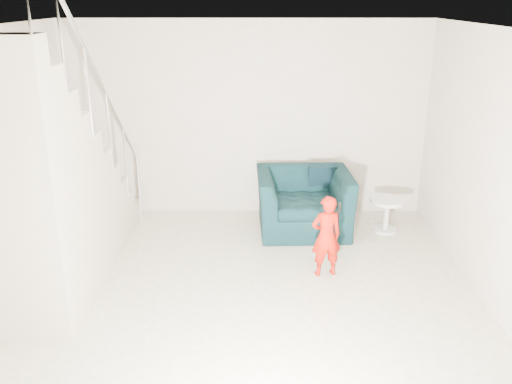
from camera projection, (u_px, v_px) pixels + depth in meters
floor at (240, 313)px, 5.38m from camera, size 5.50×5.50×0.00m
ceiling at (237, 31)px, 4.46m from camera, size 5.50×5.50×0.00m
back_wall at (246, 120)px, 7.50m from camera, size 5.00×0.00×5.00m
armchair at (304, 202)px, 7.19m from camera, size 1.27×1.12×0.79m
toddler at (326, 236)px, 5.98m from camera, size 0.39×0.30×0.94m
side_table at (387, 210)px, 7.17m from camera, size 0.46×0.46×0.46m
staircase at (48, 204)px, 5.58m from camera, size 1.02×3.03×3.62m
cushion at (322, 177)px, 7.42m from camera, size 0.38×0.18×0.37m
throw at (268, 196)px, 7.09m from camera, size 0.04×0.44×0.50m
phone at (339, 207)px, 5.84m from camera, size 0.04×0.05×0.10m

